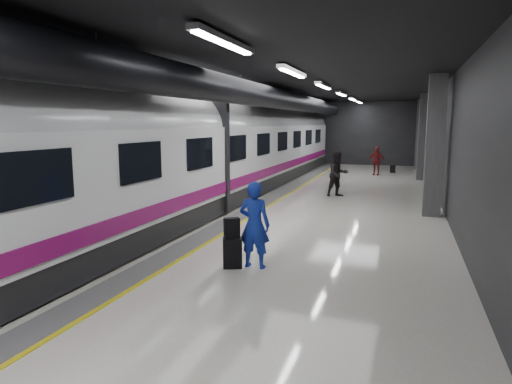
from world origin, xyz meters
The scene contains 9 objects.
ground centered at (0.00, 0.00, 0.00)m, with size 40.00×40.00×0.00m, color white.
platform_hall centered at (-0.29, 0.96, 3.54)m, with size 10.02×40.02×4.51m.
train centered at (-3.25, 0.00, 2.07)m, with size 3.05×38.00×4.05m.
traveler_main centered at (0.77, -4.90, 0.91)m, with size 0.66×0.43×1.81m, color #1B28D0.
suitcase_main centered at (0.35, -5.08, 0.32)m, with size 0.39×0.25×0.64m, color black.
shoulder_bag centered at (0.33, -5.06, 0.84)m, with size 0.31×0.17×0.42m, color black.
traveler_far_a centered at (1.10, 4.95, 0.93)m, with size 0.91×0.71×1.87m, color black.
traveler_far_b centered at (2.10, 13.48, 0.82)m, with size 0.97×0.40×1.65m, color maroon.
suitcase_far centered at (2.99, 15.11, 0.23)m, with size 0.32×0.20×0.46m, color black.
Camera 1 is at (3.67, -13.63, 2.99)m, focal length 32.00 mm.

